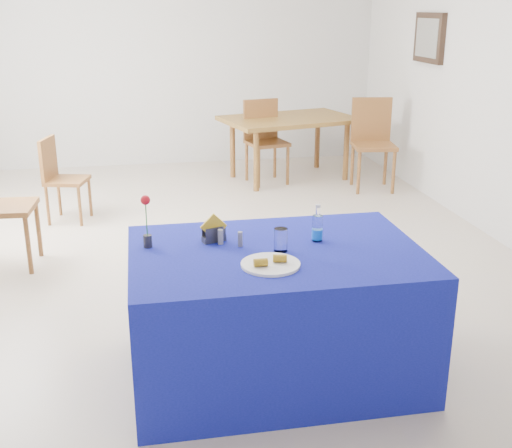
{
  "coord_description": "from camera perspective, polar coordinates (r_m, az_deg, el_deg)",
  "views": [
    {
      "loc": [
        -0.66,
        -5.08,
        2.03
      ],
      "look_at": [
        -0.07,
        -1.89,
        0.92
      ],
      "focal_mm": 45.0,
      "sensor_mm": 36.0,
      "label": 1
    }
  ],
  "objects": [
    {
      "name": "pepper_shaker",
      "position": [
        3.55,
        -1.41,
        -1.35
      ],
      "size": [
        0.03,
        0.03,
        0.08
      ],
      "primitive_type": "cylinder",
      "color": "slate",
      "rests_on": "blue_table"
    },
    {
      "name": "banana_pieces",
      "position": [
        3.28,
        1.3,
        -3.25
      ],
      "size": [
        0.18,
        0.09,
        0.04
      ],
      "color": "yellow",
      "rests_on": "plate"
    },
    {
      "name": "picture_art",
      "position": [
        7.38,
        14.98,
        15.69
      ],
      "size": [
        0.02,
        0.52,
        0.4
      ],
      "primitive_type": "cube",
      "color": "#998C66",
      "rests_on": "room_shell"
    },
    {
      "name": "oak_table",
      "position": [
        7.83,
        2.98,
        8.88
      ],
      "size": [
        1.74,
        1.34,
        0.76
      ],
      "color": "olive",
      "rests_on": "floor"
    },
    {
      "name": "chair_win_b",
      "position": [
        6.54,
        -17.12,
        4.31
      ],
      "size": [
        0.45,
        0.45,
        0.83
      ],
      "rotation": [
        0.0,
        0.0,
        1.33
      ],
      "color": "brown",
      "rests_on": "floor"
    },
    {
      "name": "water_bottle",
      "position": [
        3.64,
        5.47,
        -0.44
      ],
      "size": [
        0.06,
        0.06,
        0.21
      ],
      "color": "white",
      "rests_on": "blue_table"
    },
    {
      "name": "drinking_glass",
      "position": [
        3.48,
        2.21,
        -1.43
      ],
      "size": [
        0.08,
        0.08,
        0.13
      ],
      "primitive_type": "cylinder",
      "color": "white",
      "rests_on": "blue_table"
    },
    {
      "name": "picture_frame",
      "position": [
        7.39,
        15.16,
        15.68
      ],
      "size": [
        0.06,
        0.64,
        0.52
      ],
      "primitive_type": "cube",
      "color": "black",
      "rests_on": "room_shell"
    },
    {
      "name": "floor",
      "position": [
        5.51,
        -2.87,
        -2.77
      ],
      "size": [
        7.0,
        7.0,
        0.0
      ],
      "primitive_type": "plane",
      "color": "beige",
      "rests_on": "ground"
    },
    {
      "name": "salt_shaker",
      "position": [
        3.59,
        -3.17,
        -1.14
      ],
      "size": [
        0.03,
        0.03,
        0.08
      ],
      "primitive_type": "cylinder",
      "color": "gray",
      "rests_on": "blue_table"
    },
    {
      "name": "room_shell",
      "position": [
        5.13,
        -3.2,
        15.69
      ],
      "size": [
        7.0,
        7.0,
        7.0
      ],
      "color": "silver",
      "rests_on": "ground"
    },
    {
      "name": "chair_bg_right",
      "position": [
        7.56,
        10.31,
        7.63
      ],
      "size": [
        0.52,
        0.52,
        1.03
      ],
      "rotation": [
        0.0,
        0.0,
        -0.14
      ],
      "color": "brown",
      "rests_on": "floor"
    },
    {
      "name": "rose_vase",
      "position": [
        3.56,
        -9.7,
        0.19
      ],
      "size": [
        0.05,
        0.05,
        0.3
      ],
      "color": "#232327",
      "rests_on": "blue_table"
    },
    {
      "name": "blue_table",
      "position": [
        3.67,
        1.75,
        -7.85
      ],
      "size": [
        1.6,
        1.1,
        0.76
      ],
      "color": "navy",
      "rests_on": "floor"
    },
    {
      "name": "plate",
      "position": [
        3.3,
        1.3,
        -3.61
      ],
      "size": [
        0.31,
        0.31,
        0.01
      ],
      "primitive_type": "cylinder",
      "color": "white",
      "rests_on": "blue_table"
    },
    {
      "name": "chair_bg_left",
      "position": [
        7.72,
        0.73,
        7.92
      ],
      "size": [
        0.52,
        0.52,
        0.98
      ],
      "rotation": [
        0.0,
        0.0,
        0.21
      ],
      "color": "brown",
      "rests_on": "floor"
    },
    {
      "name": "napkin_holder",
      "position": [
        3.63,
        -3.78,
        -0.83
      ],
      "size": [
        0.15,
        0.1,
        0.17
      ],
      "color": "#3A3B40",
      "rests_on": "blue_table"
    }
  ]
}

